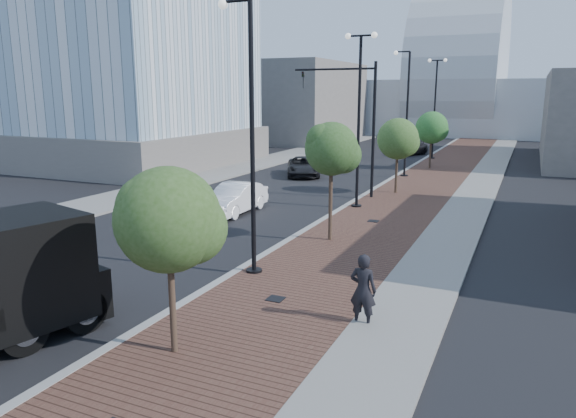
% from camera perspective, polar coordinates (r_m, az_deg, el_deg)
% --- Properties ---
extents(sidewalk, '(7.00, 140.00, 0.12)m').
position_cam_1_polar(sidewalk, '(46.49, 17.38, 4.13)').
color(sidewalk, '#4C2D23').
rests_on(sidewalk, ground).
extents(concrete_strip, '(2.40, 140.00, 0.13)m').
position_cam_1_polar(concrete_strip, '(46.24, 20.70, 3.86)').
color(concrete_strip, slate).
rests_on(concrete_strip, ground).
extents(curb, '(0.30, 140.00, 0.14)m').
position_cam_1_polar(curb, '(47.03, 13.15, 4.47)').
color(curb, gray).
rests_on(curb, ground).
extents(west_sidewalk, '(4.00, 140.00, 0.12)m').
position_cam_1_polar(west_sidewalk, '(51.15, -1.32, 5.39)').
color(west_sidewalk, slate).
rests_on(west_sidewalk, ground).
extents(white_sedan, '(1.75, 4.81, 1.58)m').
position_cam_1_polar(white_sedan, '(28.29, -5.72, 1.13)').
color(white_sedan, white).
rests_on(white_sedan, ground).
extents(dark_car_mid, '(4.26, 5.69, 1.44)m').
position_cam_1_polar(dark_car_mid, '(40.89, 1.66, 4.56)').
color(dark_car_mid, black).
rests_on(dark_car_mid, ground).
extents(dark_car_far, '(3.61, 4.97, 1.34)m').
position_cam_1_polar(dark_car_far, '(55.96, 12.85, 6.32)').
color(dark_car_far, black).
rests_on(dark_car_far, ground).
extents(pedestrian, '(0.76, 0.52, 2.05)m').
position_cam_1_polar(pedestrian, '(14.77, 8.03, -8.58)').
color(pedestrian, black).
rests_on(pedestrian, ground).
extents(streetlight_1, '(1.44, 0.56, 9.21)m').
position_cam_1_polar(streetlight_1, '(18.02, -4.14, 6.19)').
color(streetlight_1, black).
rests_on(streetlight_1, ground).
extents(streetlight_2, '(1.72, 0.56, 9.28)m').
position_cam_1_polar(streetlight_2, '(29.03, 7.56, 9.40)').
color(streetlight_2, black).
rests_on(streetlight_2, ground).
extents(streetlight_3, '(1.44, 0.56, 9.21)m').
position_cam_1_polar(streetlight_3, '(40.69, 12.41, 9.37)').
color(streetlight_3, black).
rests_on(streetlight_3, ground).
extents(streetlight_4, '(1.72, 0.56, 9.28)m').
position_cam_1_polar(streetlight_4, '(52.44, 15.39, 10.35)').
color(streetlight_4, black).
rests_on(streetlight_4, ground).
extents(traffic_mast, '(5.09, 0.20, 8.00)m').
position_cam_1_polar(traffic_mast, '(32.15, 7.61, 9.97)').
color(traffic_mast, black).
rests_on(traffic_mast, ground).
extents(tree_0, '(2.51, 2.48, 4.64)m').
position_cam_1_polar(tree_0, '(12.58, -12.43, -1.16)').
color(tree_0, '#382619').
rests_on(tree_0, ground).
extents(tree_1, '(2.28, 2.22, 5.10)m').
position_cam_1_polar(tree_1, '(22.16, 4.79, 6.38)').
color(tree_1, '#382619').
rests_on(tree_1, ground).
extents(tree_2, '(2.56, 2.54, 4.74)m').
position_cam_1_polar(tree_2, '(33.70, 11.74, 7.33)').
color(tree_2, '#382619').
rests_on(tree_2, ground).
extents(tree_3, '(2.62, 2.62, 4.76)m').
position_cam_1_polar(tree_3, '(45.45, 15.16, 8.38)').
color(tree_3, '#382619').
rests_on(tree_3, ground).
extents(tower_podium, '(19.00, 19.00, 3.00)m').
position_cam_1_polar(tower_podium, '(50.39, -16.83, 6.41)').
color(tower_podium, slate).
rests_on(tower_podium, ground).
extents(convention_center, '(50.00, 30.00, 50.00)m').
position_cam_1_polar(convention_center, '(91.40, 17.86, 11.63)').
color(convention_center, '#B3B9BE').
rests_on(convention_center, ground).
extents(commercial_block_nw, '(14.00, 20.00, 10.00)m').
position_cam_1_polar(commercial_block_nw, '(71.88, 0.59, 11.36)').
color(commercial_block_nw, slate).
rests_on(commercial_block_nw, ground).
extents(utility_cover_1, '(0.50, 0.50, 0.02)m').
position_cam_1_polar(utility_cover_1, '(16.45, -1.34, -9.56)').
color(utility_cover_1, black).
rests_on(utility_cover_1, sidewalk).
extents(utility_cover_2, '(0.50, 0.50, 0.02)m').
position_cam_1_polar(utility_cover_2, '(26.34, 9.11, -1.27)').
color(utility_cover_2, black).
rests_on(utility_cover_2, sidewalk).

